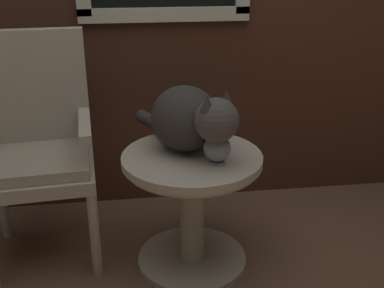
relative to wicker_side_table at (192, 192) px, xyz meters
The scene contains 5 objects.
ground_plane 0.39m from the wicker_side_table, 118.05° to the right, with size 6.00×6.00×0.00m, color brown.
wicker_side_table is the anchor object (origin of this frame).
wicker_chair 0.74m from the wicker_side_table, 161.63° to the left, with size 0.52×0.50×1.03m.
cat 0.33m from the wicker_side_table, 96.75° to the left, with size 0.41×0.58×0.30m.
pewter_vase_with_ivy 0.30m from the wicker_side_table, 47.84° to the right, with size 0.11×0.11×0.26m.
Camera 1 is at (-0.18, -1.70, 1.37)m, focal length 44.67 mm.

